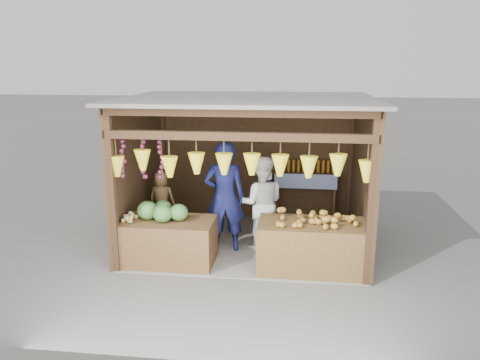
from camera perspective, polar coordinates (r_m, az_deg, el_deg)
name	(u,v)px	position (r m, az deg, el deg)	size (l,w,h in m)	color
ground	(247,243)	(8.69, 0.91, -7.69)	(80.00, 80.00, 0.00)	#514F49
stall_structure	(246,155)	(8.19, 0.70, 3.10)	(4.30, 3.30, 2.66)	slate
back_shelf	(305,182)	(9.61, 7.98, -0.23)	(1.25, 0.32, 1.32)	#382314
counter_left	(169,242)	(7.83, -8.63, -7.44)	(1.48, 0.85, 0.74)	#4E311A
counter_right	(312,247)	(7.55, 8.82, -8.07)	(1.71, 0.85, 0.80)	#4A3318
stool	(163,232)	(8.90, -9.32, -6.31)	(0.32, 0.32, 0.30)	black
man_standing	(225,197)	(8.06, -1.89, -2.10)	(0.71, 0.47, 1.96)	#131748
woman_standing	(261,203)	(8.21, 2.63, -2.82)	(0.81, 0.63, 1.68)	white
vendor_seated	(162,198)	(8.70, -9.49, -2.23)	(0.50, 0.32, 1.02)	brown
melon_pile	(165,210)	(7.70, -9.19, -3.65)	(1.00, 0.50, 0.32)	#164E14
tanfruit_pile	(128,216)	(7.81, -13.45, -4.33)	(0.34, 0.40, 0.13)	tan
mango_pile	(317,217)	(7.35, 9.37, -4.49)	(1.40, 0.64, 0.22)	#CC471B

